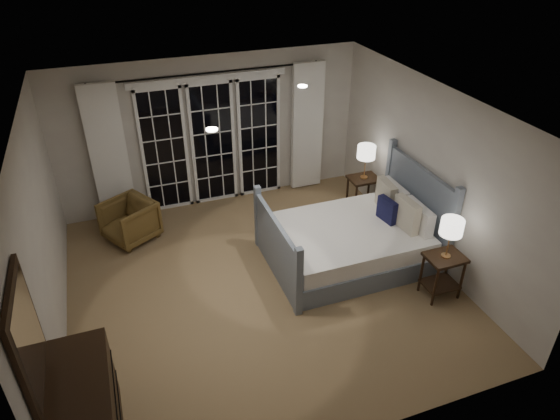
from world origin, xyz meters
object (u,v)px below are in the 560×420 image
object	(u,v)px
nightstand_left	(443,270)
nightstand_right	(363,189)
lamp_left	(452,227)
dresser	(87,418)
armchair	(130,221)
bed	(352,240)
lamp_right	(366,152)

from	to	relation	value
nightstand_left	nightstand_right	distance (m)	2.27
lamp_left	dresser	bearing A→B (deg)	-170.11
nightstand_left	dresser	distance (m)	4.44
armchair	dresser	bearing A→B (deg)	-41.23
nightstand_right	armchair	world-z (taller)	armchair
nightstand_right	dresser	size ratio (longest dim) A/B	0.49
nightstand_right	dresser	world-z (taller)	dresser
bed	lamp_left	distance (m)	1.52
lamp_left	armchair	world-z (taller)	lamp_left
armchair	dresser	distance (m)	3.57
lamp_right	nightstand_left	bearing A→B (deg)	-91.29
lamp_right	dresser	size ratio (longest dim) A/B	0.44
nightstand_right	lamp_left	distance (m)	2.36
lamp_left	nightstand_left	bearing A→B (deg)	0.00
lamp_right	armchair	bearing A→B (deg)	172.82
lamp_right	dresser	bearing A→B (deg)	-145.64
lamp_left	bed	bearing A→B (deg)	123.46
lamp_left	lamp_right	bearing A→B (deg)	88.71
armchair	nightstand_left	bearing A→B (deg)	23.40
lamp_right	dresser	world-z (taller)	lamp_right
bed	armchair	size ratio (longest dim) A/B	3.17
nightstand_left	lamp_left	xyz separation A→B (m)	(0.00, 0.00, 0.65)
lamp_right	lamp_left	bearing A→B (deg)	-91.29
nightstand_left	lamp_left	world-z (taller)	lamp_left
nightstand_left	lamp_left	distance (m)	0.65
nightstand_left	nightstand_right	world-z (taller)	same
lamp_left	dresser	world-z (taller)	lamp_left
nightstand_left	lamp_right	world-z (taller)	lamp_right
armchair	dresser	xyz separation A→B (m)	(-0.70, -3.50, 0.13)
lamp_left	lamp_right	distance (m)	2.27
bed	lamp_left	xyz separation A→B (m)	(0.73, -1.11, 0.73)
dresser	bed	bearing A→B (deg)	27.18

